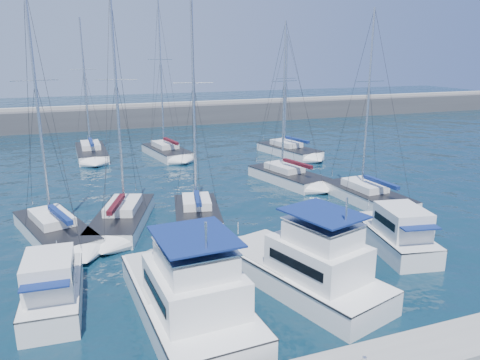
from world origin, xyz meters
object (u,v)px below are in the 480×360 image
object	(u,v)px
motor_yacht_stbd_outer	(396,235)
sailboat_back_a	(91,152)
sailboat_mid_d	(287,176)
sailboat_mid_e	(368,196)
sailboat_mid_c	(197,213)
motor_yacht_port_inner	(190,297)
sailboat_mid_b	(122,218)
motor_yacht_stbd_inner	(307,269)
sailboat_mid_a	(55,230)
sailboat_back_b	(167,152)
sailboat_back_c	(289,150)
motor_yacht_port_outer	(53,290)

from	to	relation	value
motor_yacht_stbd_outer	sailboat_back_a	bearing A→B (deg)	125.33
sailboat_mid_d	sailboat_mid_e	size ratio (longest dim) A/B	0.96
motor_yacht_stbd_outer	sailboat_back_a	xyz separation A→B (m)	(-15.09, 32.71, -0.42)
sailboat_mid_c	sailboat_back_a	bearing A→B (deg)	114.82
motor_yacht_port_inner	motor_yacht_stbd_outer	bearing A→B (deg)	9.71
sailboat_mid_c	sailboat_mid_b	bearing A→B (deg)	-178.28
motor_yacht_stbd_inner	sailboat_back_a	xyz separation A→B (m)	(-7.89, 35.14, -0.62)
motor_yacht_port_inner	motor_yacht_stbd_inner	distance (m)	5.98
sailboat_mid_b	sailboat_back_a	xyz separation A→B (m)	(-0.62, 22.90, -0.01)
sailboat_mid_a	motor_yacht_stbd_inner	bearing A→B (deg)	-62.09
sailboat_mid_e	sailboat_back_a	xyz separation A→B (m)	(-19.01, 24.46, -0.00)
sailboat_mid_b	sailboat_back_a	bearing A→B (deg)	110.67
sailboat_back_b	sailboat_back_c	world-z (taller)	sailboat_back_b
sailboat_mid_a	sailboat_back_a	bearing A→B (deg)	64.09
sailboat_mid_a	sailboat_mid_e	xyz separation A→B (m)	(22.61, -0.72, -0.01)
motor_yacht_port_inner	motor_yacht_port_outer	bearing A→B (deg)	148.26
motor_yacht_stbd_outer	sailboat_mid_c	world-z (taller)	sailboat_mid_c
sailboat_mid_b	sailboat_mid_e	distance (m)	18.46
sailboat_mid_c	sailboat_back_c	xyz separation A→B (m)	(15.44, 17.07, -0.04)
motor_yacht_stbd_outer	sailboat_mid_c	distance (m)	13.09
motor_yacht_stbd_outer	sailboat_mid_b	size ratio (longest dim) A/B	0.45
motor_yacht_port_outer	sailboat_mid_e	bearing A→B (deg)	23.57
sailboat_mid_a	sailboat_mid_d	world-z (taller)	sailboat_mid_a
sailboat_back_a	sailboat_mid_a	bearing A→B (deg)	-99.02
sailboat_mid_c	sailboat_mid_d	distance (m)	12.29
sailboat_mid_c	sailboat_back_b	distance (m)	21.24
motor_yacht_stbd_outer	sailboat_back_c	xyz separation A→B (m)	(5.90, 26.02, -0.44)
motor_yacht_stbd_inner	sailboat_mid_e	world-z (taller)	sailboat_mid_e
sailboat_back_a	sailboat_mid_b	bearing A→B (deg)	-88.86
sailboat_mid_a	sailboat_back_c	distance (m)	29.92
motor_yacht_stbd_inner	sailboat_mid_e	xyz separation A→B (m)	(11.12, 10.68, -0.61)
sailboat_mid_b	sailboat_back_a	size ratio (longest dim) A/B	1.01
sailboat_mid_b	sailboat_mid_e	world-z (taller)	sailboat_mid_b
sailboat_mid_c	sailboat_back_a	world-z (taller)	sailboat_back_a
motor_yacht_port_outer	sailboat_mid_d	xyz separation A→B (m)	(19.39, 15.74, -0.43)
sailboat_mid_c	motor_yacht_port_inner	bearing A→B (deg)	-95.16
motor_yacht_stbd_inner	sailboat_mid_a	bearing A→B (deg)	118.56
motor_yacht_port_outer	sailboat_mid_a	xyz separation A→B (m)	(0.00, 8.96, -0.41)
sailboat_back_c	sailboat_mid_e	bearing A→B (deg)	-109.01
sailboat_mid_e	motor_yacht_stbd_inner	bearing A→B (deg)	-140.02
sailboat_mid_b	sailboat_mid_c	bearing A→B (deg)	9.19
sailboat_mid_a	sailboat_mid_b	world-z (taller)	sailboat_mid_a
motor_yacht_port_outer	sailboat_back_a	bearing A→B (deg)	87.27
sailboat_mid_c	sailboat_mid_e	bearing A→B (deg)	8.69
motor_yacht_port_outer	motor_yacht_port_inner	world-z (taller)	motor_yacht_port_inner
motor_yacht_stbd_outer	sailboat_mid_c	xyz separation A→B (m)	(-9.54, 8.95, -0.39)
sailboat_mid_a	sailboat_mid_e	distance (m)	22.62
motor_yacht_stbd_outer	sailboat_mid_d	bearing A→B (deg)	98.03
motor_yacht_port_outer	sailboat_mid_a	size ratio (longest dim) A/B	0.40
motor_yacht_port_inner	sailboat_back_c	bearing A→B (deg)	53.54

